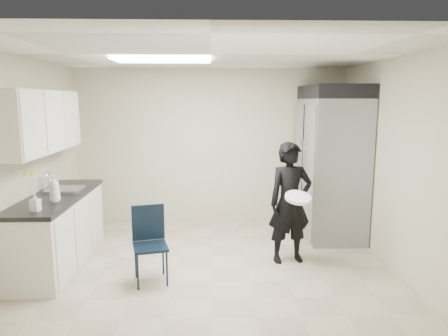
{
  "coord_description": "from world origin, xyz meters",
  "views": [
    {
      "loc": [
        0.01,
        -4.73,
        2.09
      ],
      "look_at": [
        0.16,
        0.2,
        1.24
      ],
      "focal_mm": 32.0,
      "sensor_mm": 36.0,
      "label": 1
    }
  ],
  "objects_px": {
    "man_tuxedo": "(290,203)",
    "lower_counter": "(59,232)",
    "folding_chair": "(150,247)",
    "commercial_fridge": "(330,168)"
  },
  "relations": [
    {
      "from": "man_tuxedo",
      "to": "lower_counter",
      "type": "bearing_deg",
      "value": 169.64
    },
    {
      "from": "folding_chair",
      "to": "commercial_fridge",
      "type": "bearing_deg",
      "value": 18.51
    },
    {
      "from": "lower_counter",
      "to": "commercial_fridge",
      "type": "distance_m",
      "value": 3.98
    },
    {
      "from": "lower_counter",
      "to": "commercial_fridge",
      "type": "xyz_separation_m",
      "value": [
        3.78,
        1.07,
        0.62
      ]
    },
    {
      "from": "lower_counter",
      "to": "folding_chair",
      "type": "relative_size",
      "value": 2.23
    },
    {
      "from": "commercial_fridge",
      "to": "lower_counter",
      "type": "bearing_deg",
      "value": -164.12
    },
    {
      "from": "lower_counter",
      "to": "man_tuxedo",
      "type": "xyz_separation_m",
      "value": [
        2.96,
        0.01,
        0.35
      ]
    },
    {
      "from": "lower_counter",
      "to": "commercial_fridge",
      "type": "relative_size",
      "value": 0.9
    },
    {
      "from": "folding_chair",
      "to": "lower_counter",
      "type": "bearing_deg",
      "value": 141.32
    },
    {
      "from": "commercial_fridge",
      "to": "folding_chair",
      "type": "bearing_deg",
      "value": -147.1
    }
  ]
}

